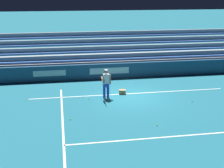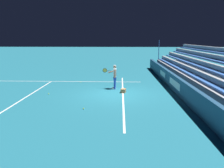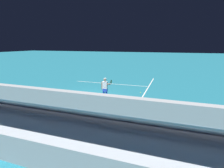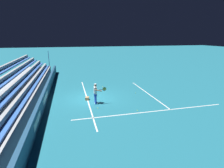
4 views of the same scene
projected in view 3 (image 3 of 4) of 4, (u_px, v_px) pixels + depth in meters
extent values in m
plane|color=#1E6B7F|center=(87.00, 98.00, 13.87)|extent=(160.00, 160.00, 0.00)
cube|color=white|center=(84.00, 100.00, 13.41)|extent=(12.00, 0.10, 0.01)
cube|color=white|center=(146.00, 90.00, 16.23)|extent=(0.10, 12.00, 0.01)
cube|color=white|center=(110.00, 84.00, 18.93)|extent=(8.22, 0.10, 0.01)
cube|color=navy|center=(54.00, 109.00, 10.01)|extent=(26.06, 0.24, 1.10)
cube|color=silver|center=(65.00, 109.00, 9.90)|extent=(2.80, 0.01, 0.44)
cube|color=silver|center=(138.00, 119.00, 8.56)|extent=(2.20, 0.01, 0.40)
cube|color=#9EA3A8|center=(24.00, 126.00, 7.98)|extent=(24.76, 3.20, 1.10)
cube|color=blue|center=(41.00, 105.00, 8.95)|extent=(24.27, 0.40, 0.12)
cube|color=#9EA3A8|center=(37.00, 104.00, 8.66)|extent=(24.76, 0.24, 0.45)
cube|color=blue|center=(28.00, 101.00, 8.11)|extent=(24.27, 0.40, 0.12)
cube|color=#9EA3A8|center=(23.00, 100.00, 7.82)|extent=(24.76, 0.24, 0.45)
cube|color=blue|center=(12.00, 96.00, 7.27)|extent=(24.27, 0.40, 0.12)
cube|color=#9EA3A8|center=(5.00, 95.00, 6.98)|extent=(24.76, 0.24, 0.45)
cylinder|color=blue|center=(104.00, 94.00, 13.38)|extent=(0.15, 0.15, 0.88)
cylinder|color=blue|center=(106.00, 95.00, 13.31)|extent=(0.15, 0.15, 0.88)
cube|color=white|center=(104.00, 99.00, 13.52)|extent=(0.11, 0.28, 0.09)
cube|color=white|center=(107.00, 99.00, 13.46)|extent=(0.11, 0.28, 0.09)
cube|color=blue|center=(105.00, 90.00, 13.27)|extent=(0.34, 0.23, 0.20)
cube|color=white|center=(105.00, 85.00, 13.18)|extent=(0.36, 0.22, 0.58)
sphere|color=#A37556|center=(105.00, 80.00, 13.10)|extent=(0.21, 0.21, 0.21)
cylinder|color=white|center=(105.00, 78.00, 13.08)|extent=(0.20, 0.20, 0.05)
cylinder|color=#A37556|center=(102.00, 85.00, 13.27)|extent=(0.09, 0.09, 0.56)
cylinder|color=#A37556|center=(109.00, 84.00, 13.28)|extent=(0.10, 0.58, 0.24)
cylinder|color=black|center=(110.00, 83.00, 13.49)|extent=(0.04, 0.30, 0.03)
torus|color=black|center=(111.00, 82.00, 13.74)|extent=(0.03, 0.31, 0.31)
cylinder|color=#D6D14C|center=(111.00, 82.00, 13.74)|extent=(0.01, 0.27, 0.27)
cube|color=#A87F51|center=(89.00, 99.00, 13.22)|extent=(0.45, 0.38, 0.26)
sphere|color=#CCE533|center=(104.00, 86.00, 17.91)|extent=(0.07, 0.07, 0.07)
sphere|color=#CCE533|center=(118.00, 101.00, 13.13)|extent=(0.07, 0.07, 0.07)
sphere|color=#CCE533|center=(140.00, 93.00, 15.35)|extent=(0.07, 0.07, 0.07)
sphere|color=#CCE533|center=(64.00, 90.00, 16.31)|extent=(0.07, 0.07, 0.07)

